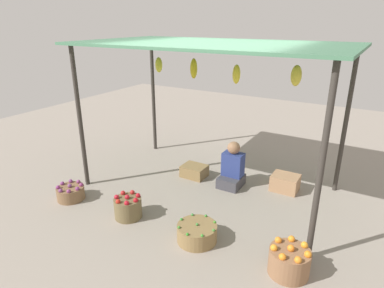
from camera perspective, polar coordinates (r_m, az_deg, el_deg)
ground_plane at (r=5.62m, az=2.93°, el=-7.35°), size 14.00×14.00×0.00m
market_stall_structure at (r=5.00m, az=3.52°, el=15.24°), size 3.97×2.24×2.33m
vendor_person at (r=5.57m, az=6.95°, el=-4.33°), size 0.36×0.44×0.78m
basket_purple_onions at (r=5.55m, az=-20.18°, el=-7.86°), size 0.42×0.42×0.26m
basket_red_apples at (r=4.84m, az=-10.97°, el=-10.64°), size 0.39×0.39×0.35m
basket_green_chilies at (r=4.33m, az=0.86°, el=-15.05°), size 0.51×0.51×0.26m
basket_oranges at (r=3.99m, az=16.41°, el=-18.77°), size 0.45×0.45×0.37m
wooden_crate_near_vendor at (r=5.67m, az=15.74°, el=-6.43°), size 0.43×0.35×0.26m
wooden_crate_stacked_rear at (r=5.93m, az=0.40°, el=-4.68°), size 0.42×0.34×0.21m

